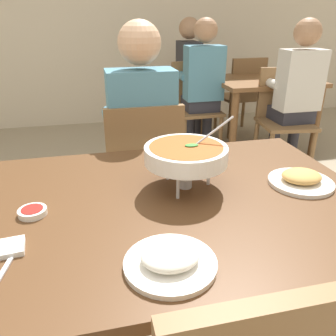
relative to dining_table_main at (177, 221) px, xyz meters
The scene contains 17 objects.
dining_table_main is the anchor object (origin of this frame).
chair_diner_main 0.80m from the dining_table_main, 90.00° to the left, with size 0.44×0.44×0.90m.
diner_main 0.82m from the dining_table_main, 90.00° to the left, with size 0.40×0.45×1.31m.
curry_bowl 0.24m from the dining_table_main, 57.36° to the left, with size 0.33×0.30×0.26m.
rice_plate 0.37m from the dining_table_main, 107.69° to the right, with size 0.24×0.24×0.06m.
appetizer_plate 0.49m from the dining_table_main, ahead, with size 0.24×0.24×0.06m.
sauce_dish 0.49m from the dining_table_main, behind, with size 0.09×0.09×0.02m.
napkin_folded 0.58m from the dining_table_main, 161.59° to the right, with size 0.12×0.08×0.02m, color white.
spoon_utensil 0.57m from the dining_table_main, 155.76° to the right, with size 0.01×0.17×0.01m, color silver.
dining_table_far 2.63m from the dining_table_main, 56.11° to the left, with size 1.00×0.80×0.74m.
chair_bg_left 2.83m from the dining_table_main, 72.25° to the left, with size 0.46×0.46×0.90m.
chair_bg_middle 2.45m from the dining_table_main, 71.35° to the left, with size 0.45×0.45×0.90m.
chair_bg_right 2.24m from the dining_table_main, 49.99° to the left, with size 0.49×0.49×0.90m.
chair_bg_corner 3.03m from the dining_table_main, 60.97° to the left, with size 0.47×0.47×0.90m.
patron_bg_left 2.84m from the dining_table_main, 72.25° to the left, with size 0.45×0.40×1.31m.
patron_bg_middle 2.34m from the dining_table_main, 69.54° to the left, with size 0.40×0.45×1.31m.
patron_bg_right 2.22m from the dining_table_main, 47.72° to the left, with size 0.40×0.45×1.31m.
Camera 1 is at (-0.27, -1.02, 1.33)m, focal length 36.59 mm.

